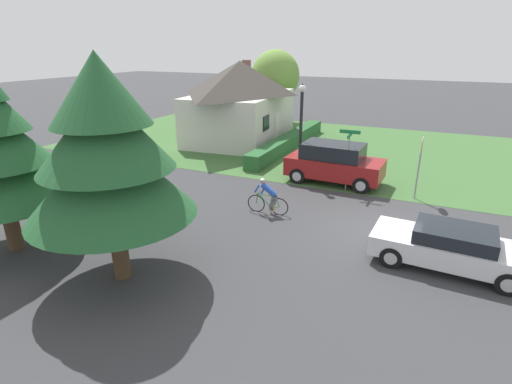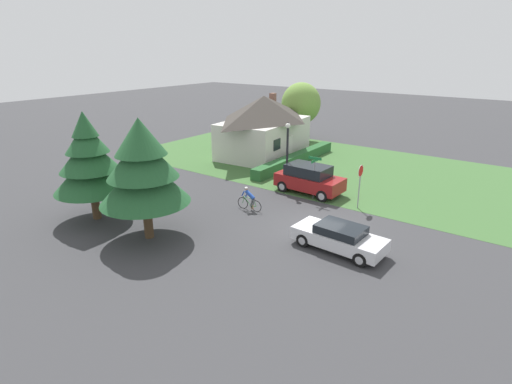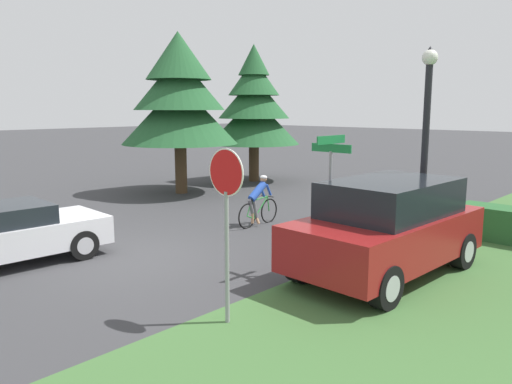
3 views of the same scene
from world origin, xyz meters
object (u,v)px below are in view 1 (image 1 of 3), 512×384
(stop_sign, at_px, (420,156))
(street_lamp, at_px, (301,122))
(parked_suv_right, at_px, (334,163))
(street_name_sign, at_px, (349,149))
(conifer_tall_near, at_px, (106,150))
(deciduous_tree_right, at_px, (275,76))
(sedan_left_lane, at_px, (451,247))
(cottage_house, at_px, (240,100))
(cyclist, at_px, (268,197))

(stop_sign, bearing_deg, street_lamp, -96.23)
(parked_suv_right, xyz_separation_m, street_name_sign, (-0.84, -0.80, 0.94))
(street_lamp, xyz_separation_m, conifer_tall_near, (-10.60, 1.66, 0.90))
(street_name_sign, relative_size, conifer_tall_near, 0.45)
(deciduous_tree_right, bearing_deg, street_name_sign, -146.98)
(street_lamp, distance_m, deciduous_tree_right, 15.44)
(parked_suv_right, bearing_deg, conifer_tall_near, 74.84)
(street_name_sign, distance_m, deciduous_tree_right, 17.40)
(conifer_tall_near, bearing_deg, deciduous_tree_right, 12.22)
(sedan_left_lane, distance_m, parked_suv_right, 8.06)
(street_name_sign, bearing_deg, parked_suv_right, 43.46)
(parked_suv_right, distance_m, stop_sign, 3.92)
(deciduous_tree_right, bearing_deg, parked_suv_right, -147.73)
(cottage_house, relative_size, cyclist, 5.73)
(conifer_tall_near, bearing_deg, cottage_house, 15.89)
(cottage_house, height_order, cyclist, cottage_house)
(street_name_sign, bearing_deg, cyclist, 150.99)
(parked_suv_right, height_order, deciduous_tree_right, deciduous_tree_right)
(street_lamp, xyz_separation_m, deciduous_tree_right, (13.76, 6.94, 1.00))
(street_lamp, bearing_deg, street_name_sign, -106.74)
(sedan_left_lane, relative_size, street_lamp, 0.98)
(sedan_left_lane, bearing_deg, deciduous_tree_right, -52.21)
(cottage_house, distance_m, street_name_sign, 11.68)
(conifer_tall_near, bearing_deg, street_lamp, -8.89)
(cottage_house, distance_m, conifer_tall_near, 17.91)
(cyclist, distance_m, street_name_sign, 4.64)
(stop_sign, height_order, street_lamp, street_lamp)
(sedan_left_lane, bearing_deg, stop_sign, -73.22)
(cyclist, relative_size, street_name_sign, 0.61)
(parked_suv_right, bearing_deg, cottage_house, -36.03)
(street_lamp, height_order, conifer_tall_near, conifer_tall_near)
(street_lamp, xyz_separation_m, street_name_sign, (-0.75, -2.49, -0.90))
(street_name_sign, bearing_deg, cottage_house, 50.91)
(sedan_left_lane, height_order, street_lamp, street_lamp)
(stop_sign, relative_size, street_lamp, 0.59)
(sedan_left_lane, distance_m, cyclist, 6.63)
(sedan_left_lane, relative_size, parked_suv_right, 1.00)
(stop_sign, bearing_deg, street_name_sign, -86.81)
(stop_sign, xyz_separation_m, street_lamp, (0.57, 5.44, 0.90))
(stop_sign, distance_m, conifer_tall_near, 12.42)
(street_name_sign, bearing_deg, stop_sign, -86.62)
(street_lamp, bearing_deg, sedan_left_lane, -132.21)
(sedan_left_lane, height_order, street_name_sign, street_name_sign)
(cyclist, xyz_separation_m, street_name_sign, (3.91, -2.17, 1.23))
(conifer_tall_near, distance_m, deciduous_tree_right, 24.92)
(cyclist, height_order, stop_sign, stop_sign)
(cyclist, xyz_separation_m, stop_sign, (4.09, -5.12, 1.24))
(cottage_house, relative_size, deciduous_tree_right, 1.64)
(cottage_house, height_order, street_name_sign, cottage_house)
(sedan_left_lane, relative_size, conifer_tall_near, 0.73)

